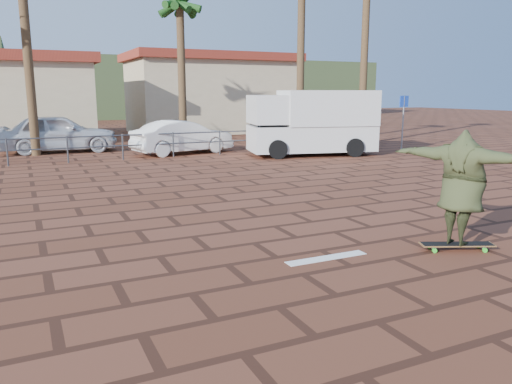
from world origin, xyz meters
The scene contains 12 objects.
ground centered at (0.00, 0.00, 0.00)m, with size 120.00×120.00×0.00m, color brown.
paint_stripe centered at (0.70, -1.20, 0.00)m, with size 1.40×0.22×0.01m, color white.
guardrail centered at (0.00, 12.00, 0.68)m, with size 24.06×0.06×1.00m.
palm_center centered at (3.50, 15.50, 6.36)m, with size 2.40×2.40×7.75m.
building_east centered at (8.00, 24.00, 2.54)m, with size 10.60×6.60×5.00m.
hill_front centered at (0.00, 50.00, 3.00)m, with size 70.00×18.00×6.00m, color #384C28.
longboard centered at (2.87, -1.78, 0.10)m, with size 1.20×0.73×0.12m.
skateboarder centered at (2.87, -1.78, 1.06)m, with size 2.31×0.63×1.88m, color #333A1F.
campervan centered at (7.45, 10.27, 1.39)m, with size 5.45×3.21×2.65m.
car_silver centered at (-2.02, 15.82, 0.83)m, with size 1.96×4.86×1.66m, color silver.
car_white centered at (2.70, 13.00, 0.70)m, with size 1.49×4.27×1.41m, color white.
street_sign centered at (12.00, 10.00, 1.69)m, with size 0.49×0.07×2.42m.
Camera 1 is at (-3.51, -7.52, 2.57)m, focal length 35.00 mm.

